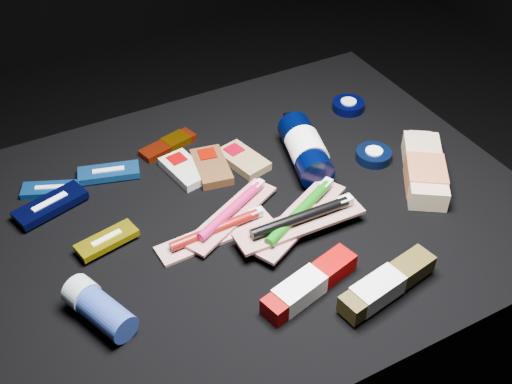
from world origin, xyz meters
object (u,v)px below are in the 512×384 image
lotion_bottle (305,149)px  toothpaste_carton_red (306,286)px  bodywash_bottle (424,171)px  deodorant_stick (99,308)px

lotion_bottle → toothpaste_carton_red: bearing=-106.1°
lotion_bottle → bodywash_bottle: size_ratio=1.09×
lotion_bottle → bodywash_bottle: lotion_bottle is taller
lotion_bottle → bodywash_bottle: 0.23m
lotion_bottle → deodorant_stick: (-0.47, -0.18, -0.01)m
deodorant_stick → toothpaste_carton_red: size_ratio=0.72×
lotion_bottle → bodywash_bottle: bearing=-25.6°
deodorant_stick → bodywash_bottle: bearing=-18.3°
lotion_bottle → toothpaste_carton_red: size_ratio=1.19×
lotion_bottle → toothpaste_carton_red: lotion_bottle is taller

